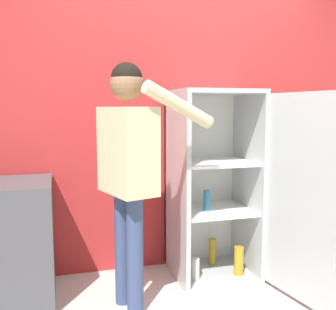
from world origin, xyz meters
TOP-DOWN VIEW (x-y plane):
  - wall_back at (0.00, 0.98)m, footprint 7.00×0.06m
  - refrigerator at (0.27, 0.53)m, footprint 0.82×1.27m
  - person at (-0.60, 0.26)m, footprint 0.77×0.58m
  - counter at (-1.48, 0.61)m, footprint 0.71×0.63m

SIDE VIEW (x-z plane):
  - counter at x=-1.48m, z-range 0.00..0.89m
  - refrigerator at x=0.27m, z-range -0.01..1.55m
  - person at x=-0.60m, z-range 0.23..1.95m
  - wall_back at x=0.00m, z-range 0.00..2.55m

